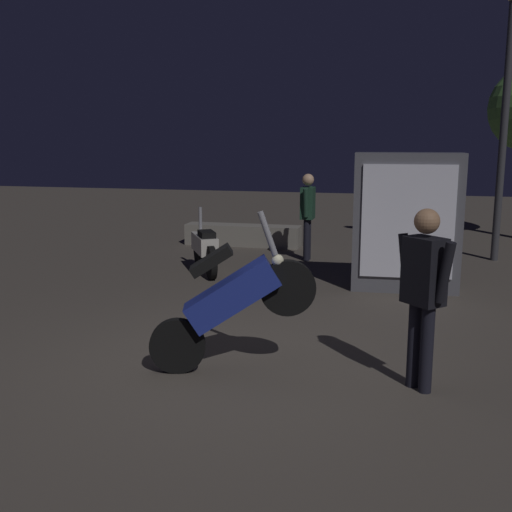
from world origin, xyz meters
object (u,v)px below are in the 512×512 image
Objects in this scene: motorcycle_white_parked_left at (205,248)px; streetlamp_near at (507,88)px; motorcycle_blue_foreground at (232,300)px; person_bystander_far at (308,209)px; kiosk_billboard at (407,223)px; person_rider_beside at (424,283)px.

motorcycle_white_parked_left is 6.23m from streetlamp_near.
motorcycle_blue_foreground is 5.82m from person_bystander_far.
streetlamp_near reaches higher than kiosk_billboard.
person_bystander_far reaches higher than motorcycle_white_parked_left.
streetlamp_near reaches higher than motorcycle_white_parked_left.
motorcycle_blue_foreground is 1.09× the size of motorcycle_white_parked_left.
motorcycle_white_parked_left is at bearing -95.49° from person_rider_beside.
kiosk_billboard reaches higher than motorcycle_white_parked_left.
kiosk_billboard is (3.38, -0.47, 0.61)m from motorcycle_white_parked_left.
motorcycle_white_parked_left is 0.88× the size of person_rider_beside.
kiosk_billboard reaches higher than person_rider_beside.
kiosk_billboard is at bearing -46.91° from person_bystander_far.
motorcycle_blue_foreground is 4.65m from motorcycle_white_parked_left.
motorcycle_blue_foreground is at bearing 63.27° from kiosk_billboard.
person_rider_beside is 6.15m from person_bystander_far.
kiosk_billboard is (1.67, 3.83, 0.31)m from motorcycle_blue_foreground.
motorcycle_blue_foreground is 0.78× the size of kiosk_billboard.
motorcycle_blue_foreground is at bearing -45.10° from person_rider_beside.
motorcycle_white_parked_left is at bearing -155.14° from streetlamp_near.
streetlamp_near reaches higher than motorcycle_blue_foreground.
motorcycle_blue_foreground is at bearing -88.00° from person_bystander_far.
motorcycle_white_parked_left is 0.90× the size of person_bystander_far.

